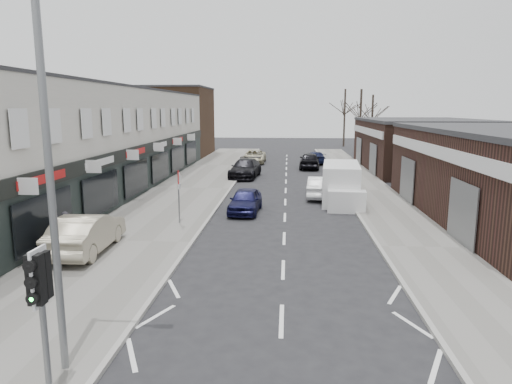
% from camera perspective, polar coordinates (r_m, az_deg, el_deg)
% --- Properties ---
extents(ground, '(160.00, 160.00, 0.00)m').
position_cam_1_polar(ground, '(11.19, 3.05, -20.26)').
color(ground, black).
rests_on(ground, ground).
extents(pavement_left, '(5.50, 64.00, 0.12)m').
position_cam_1_polar(pavement_left, '(32.85, -8.13, 0.43)').
color(pavement_left, slate).
rests_on(pavement_left, ground).
extents(pavement_right, '(3.50, 64.00, 0.12)m').
position_cam_1_polar(pavement_right, '(32.62, 13.88, 0.16)').
color(pavement_right, slate).
rests_on(pavement_right, ground).
extents(shop_terrace_left, '(8.00, 41.00, 7.10)m').
position_cam_1_polar(shop_terrace_left, '(32.22, -21.13, 5.90)').
color(shop_terrace_left, beige).
rests_on(shop_terrace_left, ground).
extents(brick_block_far, '(8.00, 10.00, 8.00)m').
position_cam_1_polar(brick_block_far, '(56.32, -10.11, 8.55)').
color(brick_block_far, '#442D1D').
rests_on(brick_block_far, ground).
extents(right_unit_far, '(10.00, 16.00, 4.50)m').
position_cam_1_polar(right_unit_far, '(45.48, 19.88, 5.46)').
color(right_unit_far, '#331F17').
rests_on(right_unit_far, ground).
extents(tree_far_a, '(3.60, 3.60, 8.00)m').
position_cam_1_polar(tree_far_a, '(58.59, 12.74, 4.60)').
color(tree_far_a, '#382D26').
rests_on(tree_far_a, ground).
extents(tree_far_b, '(3.60, 3.60, 7.50)m').
position_cam_1_polar(tree_far_b, '(64.89, 14.14, 5.08)').
color(tree_far_b, '#382D26').
rests_on(tree_far_b, ground).
extents(tree_far_c, '(3.60, 3.60, 8.50)m').
position_cam_1_polar(tree_far_c, '(70.36, 10.88, 5.60)').
color(tree_far_c, '#382D26').
rests_on(tree_far_c, ground).
extents(traffic_light, '(0.28, 0.60, 3.10)m').
position_cam_1_polar(traffic_light, '(9.44, -25.37, -11.06)').
color(traffic_light, slate).
rests_on(traffic_light, pavement_left).
extents(street_lamp, '(2.23, 0.22, 8.00)m').
position_cam_1_polar(street_lamp, '(10.03, -23.62, 3.31)').
color(street_lamp, slate).
rests_on(street_lamp, pavement_left).
extents(warning_sign, '(0.12, 0.80, 2.70)m').
position_cam_1_polar(warning_sign, '(22.53, -9.59, 1.33)').
color(warning_sign, slate).
rests_on(warning_sign, pavement_left).
extents(white_van, '(2.61, 6.24, 2.36)m').
position_cam_1_polar(white_van, '(28.39, 10.59, 0.95)').
color(white_van, white).
rests_on(white_van, ground).
extents(sedan_on_pavement, '(1.77, 4.69, 1.53)m').
position_cam_1_polar(sedan_on_pavement, '(19.20, -20.42, -4.79)').
color(sedan_on_pavement, '#9F967F').
rests_on(sedan_on_pavement, pavement_left).
extents(pedestrian, '(0.63, 0.46, 1.58)m').
position_cam_1_polar(pedestrian, '(19.68, -22.61, -4.50)').
color(pedestrian, '#222227').
rests_on(pedestrian, pavement_left).
extents(parked_car_left_a, '(1.82, 4.02, 1.34)m').
position_cam_1_polar(parked_car_left_a, '(25.25, -1.34, -1.08)').
color(parked_car_left_a, '#12133B').
rests_on(parked_car_left_a, ground).
extents(parked_car_left_b, '(2.63, 5.46, 1.53)m').
position_cam_1_polar(parked_car_left_b, '(38.02, -1.34, 2.97)').
color(parked_car_left_b, black).
rests_on(parked_car_left_b, ground).
extents(parked_car_left_c, '(2.30, 4.91, 1.36)m').
position_cam_1_polar(parked_car_left_c, '(48.20, -0.21, 4.45)').
color(parked_car_left_c, '#C0B99A').
rests_on(parked_car_left_c, ground).
extents(parked_car_right_a, '(1.86, 4.31, 1.38)m').
position_cam_1_polar(parked_car_right_a, '(29.74, 7.96, 0.62)').
color(parked_car_right_a, white).
rests_on(parked_car_right_a, ground).
extents(parked_car_right_b, '(2.14, 4.73, 1.58)m').
position_cam_1_polar(parked_car_right_b, '(43.94, 6.71, 3.94)').
color(parked_car_right_b, black).
rests_on(parked_car_right_b, ground).
extents(parked_car_right_c, '(2.09, 4.40, 1.24)m').
position_cam_1_polar(parked_car_right_c, '(48.22, 7.47, 4.30)').
color(parked_car_right_c, '#121738').
rests_on(parked_car_right_c, ground).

